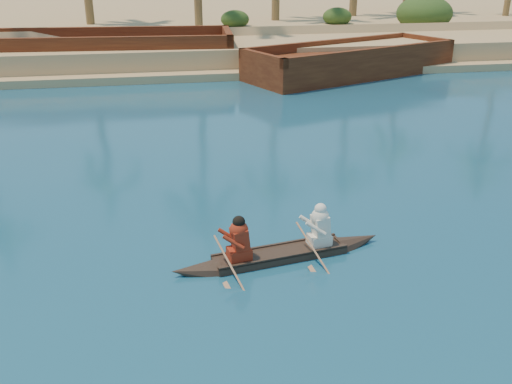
{
  "coord_description": "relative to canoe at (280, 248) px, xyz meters",
  "views": [
    {
      "loc": [
        4.5,
        -4.68,
        5.48
      ],
      "look_at": [
        6.67,
        6.87,
        0.61
      ],
      "focal_mm": 40.0,
      "sensor_mm": 36.0,
      "label": 1
    }
  ],
  "objects": [
    {
      "name": "shrub_cluster",
      "position": [
        -6.78,
        26.6,
        0.97
      ],
      "size": [
        100.0,
        6.0,
        2.4
      ],
      "primitive_type": null,
      "color": "#223F16",
      "rests_on": "ground"
    },
    {
      "name": "sandy_embankment",
      "position": [
        -6.78,
        41.99,
        0.3
      ],
      "size": [
        150.0,
        51.0,
        1.5
      ],
      "color": "tan",
      "rests_on": "ground"
    },
    {
      "name": "canoe",
      "position": [
        0.0,
        0.0,
        0.0
      ],
      "size": [
        4.37,
        1.28,
        1.19
      ],
      "rotation": [
        0.0,
        0.0,
        0.17
      ],
      "color": "#30221A",
      "rests_on": "ground"
    },
    {
      "name": "barge_mid",
      "position": [
        -4.74,
        21.24,
        0.57
      ],
      "size": [
        13.94,
        5.56,
        2.27
      ],
      "rotation": [
        0.0,
        0.0,
        -0.08
      ],
      "color": "#652D15",
      "rests_on": "ground"
    },
    {
      "name": "barge_right",
      "position": [
        7.57,
        17.53,
        0.4
      ],
      "size": [
        11.32,
        7.42,
        1.79
      ],
      "rotation": [
        0.0,
        0.0,
        0.39
      ],
      "color": "#652D15",
      "rests_on": "ground"
    }
  ]
}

